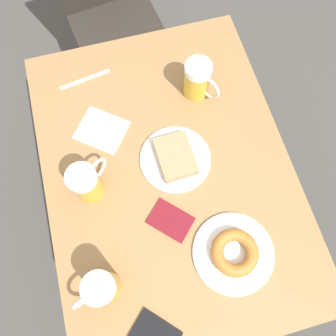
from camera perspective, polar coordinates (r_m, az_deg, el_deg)
ground_plane at (r=1.73m, az=0.00°, el=-7.77°), size 8.00×8.00×0.00m
table at (r=1.10m, az=0.00°, el=-1.30°), size 0.78×1.09×0.70m
plate_with_cake at (r=1.04m, az=1.29°, el=1.77°), size 0.23×0.23×0.04m
plate_with_donut at (r=1.00m, az=11.43°, el=-14.27°), size 0.24×0.24×0.05m
beer_mug_left at (r=0.94m, az=-11.50°, el=-19.82°), size 0.13×0.09×0.14m
beer_mug_center at (r=1.12m, az=5.20°, el=15.01°), size 0.10×0.12×0.14m
beer_mug_right at (r=0.99m, az=-13.94°, el=-2.51°), size 0.12×0.11×0.14m
napkin_folded at (r=1.12m, az=-11.48°, el=6.48°), size 0.20×0.20×0.00m
fork at (r=1.23m, az=-14.25°, el=14.72°), size 0.18×0.04×0.00m
passport_near_edge at (r=1.00m, az=0.46°, el=-9.10°), size 0.15×0.15×0.01m
passport_far_edge at (r=1.00m, az=-2.27°, el=-27.10°), size 0.15×0.15×0.01m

